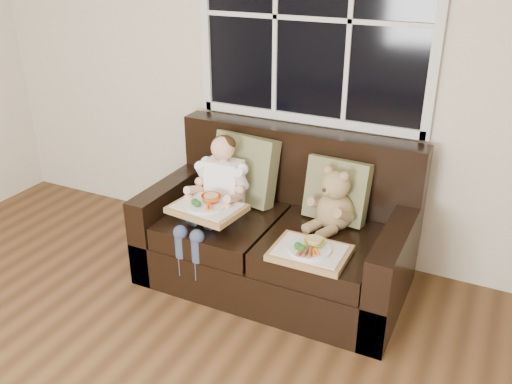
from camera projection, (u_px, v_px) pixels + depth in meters
The scene contains 8 objects.
window_back at pixel (312, 19), 3.41m from camera, with size 1.62×0.04×1.37m.
loveseat at pixel (279, 236), 3.60m from camera, with size 1.70×0.92×0.96m.
pillow_left at pixel (245, 169), 3.70m from camera, with size 0.49×0.28×0.48m.
pillow_right at pixel (337, 190), 3.45m from camera, with size 0.42×0.21×0.42m.
child at pixel (217, 189), 3.53m from camera, with size 0.35×0.58×0.79m.
teddy_bear at pixel (335, 204), 3.35m from camera, with size 0.30×0.35×0.42m.
tray_left at pixel (207, 207), 3.41m from camera, with size 0.47×0.38×0.10m.
tray_right at pixel (310, 251), 3.11m from camera, with size 0.44×0.33×0.10m.
Camera 1 is at (1.66, -0.87, 2.10)m, focal length 38.00 mm.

